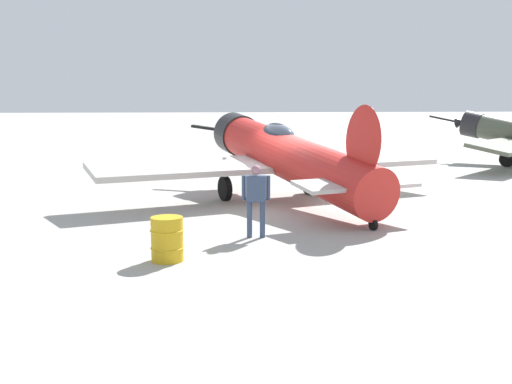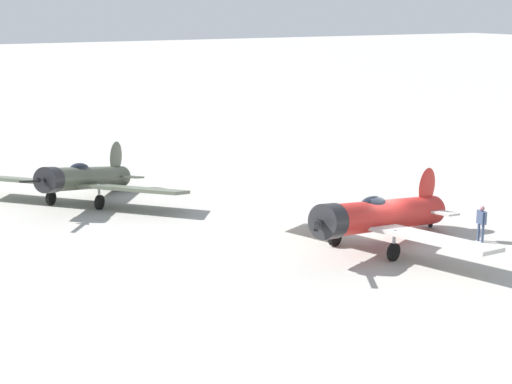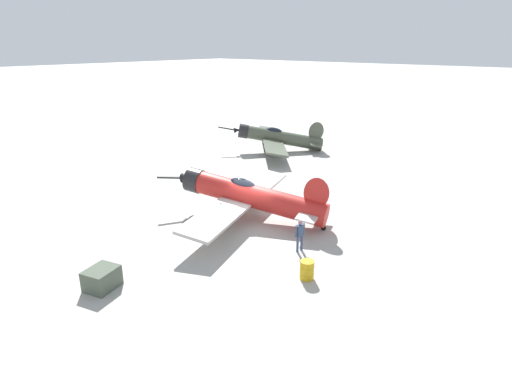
# 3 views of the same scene
# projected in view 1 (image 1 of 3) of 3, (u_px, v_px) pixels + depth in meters

# --- Properties ---
(ground_plane) EXTENTS (400.00, 400.00, 0.00)m
(ground_plane) POSITION_uv_depth(u_px,v_px,m) (291.00, 204.00, 18.51)
(ground_plane) COLOR #A8A59E
(airplane_foreground) EXTENTS (12.14, 10.29, 3.24)m
(airplane_foreground) POSITION_uv_depth(u_px,v_px,m) (284.00, 156.00, 18.74)
(airplane_foreground) COLOR red
(airplane_foreground) RESTS_ON ground_plane
(ground_crew_mechanic) EXTENTS (0.67, 0.30, 1.74)m
(ground_crew_mechanic) POSITION_uv_depth(u_px,v_px,m) (256.00, 194.00, 13.77)
(ground_crew_mechanic) COLOR #384766
(ground_crew_mechanic) RESTS_ON ground_plane
(fuel_drum) EXTENTS (0.69, 0.69, 0.91)m
(fuel_drum) POSITION_uv_depth(u_px,v_px,m) (167.00, 239.00, 11.79)
(fuel_drum) COLOR gold
(fuel_drum) RESTS_ON ground_plane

